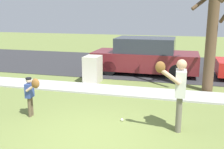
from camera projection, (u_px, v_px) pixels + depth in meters
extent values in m
plane|color=olive|center=(123.00, 93.00, 9.42)|extent=(48.00, 48.00, 0.00)
cube|color=#B2B2AD|center=(124.00, 91.00, 9.51)|extent=(36.00, 1.20, 0.06)
cube|color=#2D2D30|center=(145.00, 65.00, 14.21)|extent=(36.00, 6.80, 0.02)
cylinder|color=#6B6656|center=(179.00, 115.00, 6.23)|extent=(0.14, 0.14, 0.86)
cylinder|color=#6B6656|center=(179.00, 112.00, 6.40)|extent=(0.14, 0.14, 0.86)
cube|color=silver|center=(181.00, 83.00, 6.15)|extent=(0.25, 0.42, 0.61)
sphere|color=tan|center=(182.00, 64.00, 6.05)|extent=(0.23, 0.23, 0.23)
cylinder|color=tan|center=(169.00, 76.00, 5.91)|extent=(0.53, 0.12, 0.41)
ellipsoid|color=brown|center=(160.00, 67.00, 5.92)|extent=(0.22, 0.15, 0.26)
cylinder|color=tan|center=(181.00, 80.00, 6.39)|extent=(0.10, 0.10, 0.58)
cylinder|color=brown|center=(32.00, 106.00, 7.29)|extent=(0.09, 0.09, 0.54)
cylinder|color=brown|center=(30.00, 107.00, 7.19)|extent=(0.09, 0.09, 0.54)
cube|color=#33478C|center=(29.00, 90.00, 7.13)|extent=(0.15, 0.26, 0.38)
sphere|color=beige|center=(29.00, 80.00, 7.07)|extent=(0.15, 0.15, 0.15)
cylinder|color=black|center=(28.00, 78.00, 7.06)|extent=(0.15, 0.15, 0.04)
cylinder|color=beige|center=(32.00, 88.00, 7.28)|extent=(0.06, 0.06, 0.36)
cylinder|color=beige|center=(31.00, 87.00, 6.91)|extent=(0.33, 0.07, 0.26)
ellipsoid|color=brown|center=(35.00, 83.00, 6.86)|extent=(0.22, 0.15, 0.26)
sphere|color=white|center=(122.00, 120.00, 6.95)|extent=(0.07, 0.07, 0.07)
cube|color=beige|center=(93.00, 69.00, 10.68)|extent=(0.60, 0.76, 1.07)
cylinder|color=brown|center=(212.00, 29.00, 9.10)|extent=(0.37, 0.37, 4.44)
cube|color=maroon|center=(145.00, 61.00, 12.26)|extent=(4.70, 1.90, 0.80)
cube|color=#2D333D|center=(145.00, 45.00, 12.09)|extent=(2.59, 1.75, 0.65)
cylinder|color=black|center=(109.00, 68.00, 11.90)|extent=(0.64, 0.22, 0.64)
cylinder|color=black|center=(119.00, 61.00, 13.47)|extent=(0.64, 0.22, 0.64)
cylinder|color=black|center=(177.00, 72.00, 11.15)|extent=(0.64, 0.22, 0.64)
cylinder|color=black|center=(178.00, 64.00, 12.73)|extent=(0.64, 0.22, 0.64)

